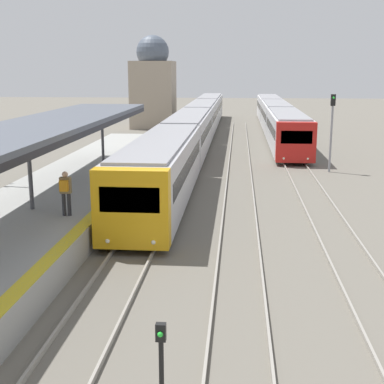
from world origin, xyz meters
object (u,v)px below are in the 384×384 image
Objects in this scene: person_on_platform at (65,190)px; train_near at (197,124)px; signal_post_near at (161,352)px; signal_mast_far at (332,123)px; train_far at (276,116)px.

person_on_platform is 0.03× the size of train_near.
train_near is at bearing 84.48° from person_on_platform.
person_on_platform reaches higher than signal_post_near.
train_far is at bearing 95.15° from signal_mast_far.
person_on_platform is 10.57m from signal_post_near.
train_far is 25.14× the size of signal_post_near.
signal_post_near is at bearing -106.29° from signal_mast_far.
signal_post_near is at bearing -62.42° from person_on_platform.
train_far is (10.12, 36.83, -0.32)m from person_on_platform.
signal_post_near is (4.87, -9.33, -1.03)m from person_on_platform.
train_far is at bearing 74.64° from person_on_platform.
train_near is at bearing -128.70° from train_far.
train_near is 36.48× the size of signal_post_near.
train_far reaches higher than signal_post_near.
train_far is at bearing 51.30° from train_near.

